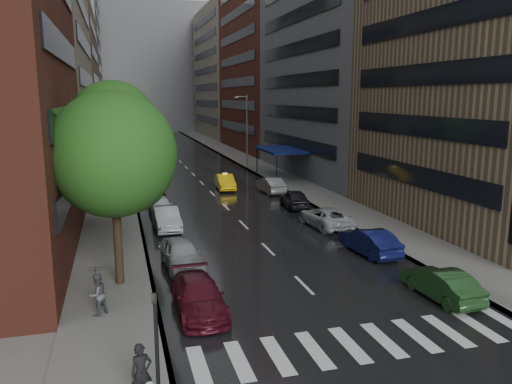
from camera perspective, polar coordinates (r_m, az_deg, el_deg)
ground at (r=21.37m, az=9.46°, el=-14.26°), size 220.00×220.00×0.00m
road at (r=68.57m, az=-8.42°, el=3.25°), size 14.00×140.00×0.01m
sidewalk_left at (r=68.05m, az=-15.97°, el=2.94°), size 4.00×140.00×0.15m
sidewalk_right at (r=70.23m, az=-1.11°, el=3.60°), size 4.00×140.00×0.15m
crosswalk at (r=19.86m, az=12.53°, el=-16.40°), size 13.15×2.80×0.01m
buildings_left at (r=76.84m, az=-21.24°, el=15.41°), size 8.00×108.00×38.00m
buildings_right at (r=77.98m, az=2.00°, el=15.34°), size 8.05×109.10×36.00m
building_far at (r=135.89m, az=-12.37°, el=13.63°), size 40.00×14.00×32.00m
tree_near at (r=23.90m, az=-16.00°, el=4.13°), size 5.85×5.85×9.33m
tree_mid at (r=37.67m, az=-16.00°, el=7.35°), size 6.38×6.38×10.16m
tree_far at (r=50.51m, az=-15.90°, el=7.03°), size 5.47×5.47×8.72m
taxi at (r=48.99m, az=-3.56°, el=1.16°), size 1.82×4.57×1.48m
parked_cars_left at (r=32.26m, az=-9.74°, el=-4.15°), size 2.13×29.31×1.56m
parked_cars_right at (r=35.56m, az=7.73°, el=-2.69°), size 2.70×30.62×1.51m
ped_bag_walker at (r=15.98m, az=-12.91°, el=-19.56°), size 0.73×0.56×1.77m
ped_black_umbrella at (r=21.74m, az=-17.76°, el=-10.26°), size 1.09×1.08×2.09m
traffic_light at (r=15.13m, az=-11.31°, el=-16.07°), size 0.18×0.15×3.45m
street_lamp_left at (r=47.64m, az=-14.77°, el=5.58°), size 1.74×0.22×9.00m
street_lamp_right at (r=64.63m, az=-1.11°, el=7.25°), size 1.74×0.22×9.00m
awning at (r=55.57m, az=2.75°, el=4.82°), size 4.00×8.00×3.12m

